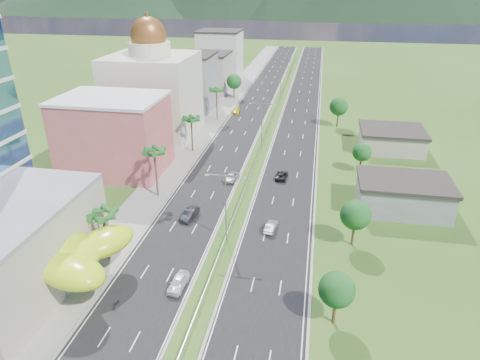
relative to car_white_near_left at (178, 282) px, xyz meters
The scene contains 34 objects.
ground 4.48m from the car_white_near_left, 31.31° to the left, with size 500.00×500.00×0.00m, color #2D5119.
road_left 92.37m from the car_white_near_left, 92.32° to the left, with size 11.00×260.00×0.04m, color black.
road_right 92.98m from the car_white_near_left, 83.04° to the left, with size 11.00×260.00×0.04m, color black.
sidewalk_left 93.24m from the car_white_near_left, 98.16° to the left, with size 7.00×260.00×0.12m, color gray.
median_guardrail 74.37m from the car_white_near_left, 87.10° to the left, with size 0.10×216.06×0.76m.
streetlight_median_b 14.15m from the car_white_near_left, 72.98° to the left, with size 6.04×0.25×11.00m.
streetlight_median_c 52.76m from the car_white_near_left, 85.89° to the left, with size 6.04×0.25×11.00m.
streetlight_median_d 97.54m from the car_white_near_left, 87.79° to the left, with size 6.04×0.25×11.00m.
streetlight_median_e 142.46m from the car_white_near_left, 88.49° to the left, with size 6.04×0.25×11.00m.
lime_canopy 16.85m from the car_white_near_left, behind, with size 18.00×15.00×7.40m.
pink_shophouse 42.52m from the car_white_near_left, 125.26° to the left, with size 20.00×15.00×15.00m, color #BD4D56.
domed_building 63.09m from the car_white_near_left, 112.93° to the left, with size 20.00×20.00×28.70m.
midrise_grey 85.81m from the car_white_near_left, 105.77° to the left, with size 16.00×15.00×16.00m, color slate.
midrise_beige 107.00m from the car_white_near_left, 102.56° to the left, with size 16.00×15.00×13.00m, color #B1A692.
midrise_white 129.65m from the car_white_near_left, 100.35° to the left, with size 16.00×15.00×18.00m, color silver.
shed_near 41.91m from the car_white_near_left, 40.67° to the left, with size 15.00×10.00×5.00m, color slate.
shed_far 66.51m from the car_white_near_left, 59.49° to the left, with size 14.00×12.00×4.40m, color #B1A692.
palm_tree_b 13.97m from the car_white_near_left, 159.94° to the left, with size 3.60×3.60×8.10m.
palm_tree_c 28.05m from the car_white_near_left, 115.80° to the left, with size 3.60×3.60×9.60m.
palm_tree_d 49.18m from the car_white_near_left, 103.94° to the left, with size 3.60×3.60×8.60m.
palm_tree_e 73.62m from the car_white_near_left, 99.22° to the left, with size 3.60×3.60×9.40m.
leafy_tree_lfar 98.11m from the car_white_near_left, 96.88° to the left, with size 4.90×4.90×8.05m.
leafy_tree_ra 20.34m from the car_white_near_left, ahead, with size 4.20×4.20×6.90m.
leafy_tree_rb 27.23m from the car_white_near_left, 32.12° to the left, with size 4.55×4.55×7.47m.
leafy_tree_rc 49.64m from the car_white_near_left, 58.65° to the left, with size 3.85×3.85×6.33m.
leafy_tree_rd 75.64m from the car_white_near_left, 73.25° to the left, with size 4.90×4.90×8.05m.
mountain_ridge 456.76m from the car_white_near_left, 81.98° to the left, with size 860.00×140.00×90.00m, color black, non-canonical shape.
car_white_near_left is the anchor object (origin of this frame).
car_dark_left 17.92m from the car_white_near_left, 101.67° to the left, with size 1.65×4.74×1.56m, color black.
car_silver_mid_left 33.33m from the car_white_near_left, 89.53° to the left, with size 2.17×4.71×1.31m, color #94959B.
car_yellow_far_left 80.77m from the car_white_near_left, 95.51° to the left, with size 2.02×4.97×1.44m, color yellow.
car_silver_right 19.12m from the car_white_near_left, 57.70° to the left, with size 1.43×4.11×1.36m, color #979A9E.
car_dark_far_right 37.46m from the car_white_near_left, 74.40° to the left, with size 2.14×4.64×1.29m, color black.
motorcycle 8.03m from the car_white_near_left, 142.65° to the right, with size 0.51×1.67×1.07m, color black.
Camera 1 is at (12.17, -44.54, 36.43)m, focal length 32.00 mm.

